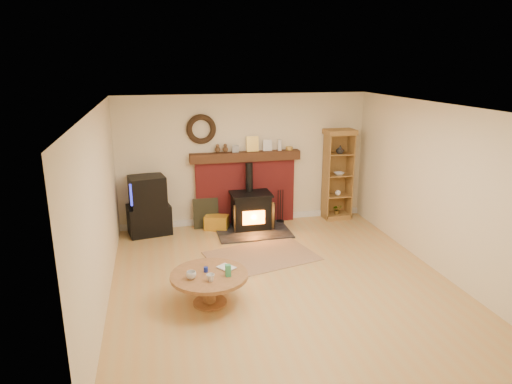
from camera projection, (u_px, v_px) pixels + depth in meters
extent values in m
plane|color=tan|center=(281.00, 281.00, 6.90)|extent=(5.50, 5.50, 0.00)
cube|color=beige|center=(244.00, 160.00, 9.12)|extent=(5.00, 0.02, 2.60)
cube|color=beige|center=(369.00, 288.00, 3.97)|extent=(5.00, 0.02, 2.60)
cube|color=beige|center=(100.00, 211.00, 6.01)|extent=(0.02, 5.50, 2.60)
cube|color=beige|center=(437.00, 188.00, 7.08)|extent=(0.02, 5.50, 2.60)
cube|color=white|center=(284.00, 107.00, 6.18)|extent=(5.00, 5.50, 0.02)
cube|color=white|center=(245.00, 219.00, 9.44)|extent=(5.00, 0.04, 0.12)
torus|color=black|center=(201.00, 129.00, 8.70)|extent=(0.57, 0.11, 0.57)
cube|color=maroon|center=(245.00, 192.00, 9.23)|extent=(2.00, 0.15, 1.30)
cube|color=#392112|center=(246.00, 157.00, 8.99)|extent=(2.20, 0.22, 0.18)
cube|color=#999999|center=(235.00, 149.00, 8.92)|extent=(0.13, 0.05, 0.14)
cube|color=gold|center=(253.00, 144.00, 8.99)|extent=(0.24, 0.06, 0.30)
cube|color=white|center=(267.00, 145.00, 9.06)|extent=(0.18, 0.05, 0.22)
cylinder|color=white|center=(280.00, 145.00, 9.10)|extent=(0.08, 0.08, 0.22)
cylinder|color=gold|center=(289.00, 148.00, 9.16)|extent=(0.14, 0.14, 0.07)
cube|color=black|center=(253.00, 231.00, 8.87)|extent=(1.40, 1.00, 0.03)
cube|color=black|center=(251.00, 211.00, 8.96)|extent=(0.71, 0.51, 0.66)
cube|color=black|center=(251.00, 194.00, 8.87)|extent=(0.79, 0.56, 0.04)
cylinder|color=black|center=(249.00, 177.00, 8.93)|extent=(0.14, 0.14, 0.56)
cube|color=orange|center=(254.00, 218.00, 8.73)|extent=(0.43, 0.02, 0.27)
cube|color=black|center=(236.00, 217.00, 8.71)|extent=(0.17, 0.23, 0.53)
cube|color=black|center=(270.00, 214.00, 8.85)|extent=(0.17, 0.23, 0.53)
cube|color=brown|center=(262.00, 256.00, 7.77)|extent=(1.98, 1.58, 0.01)
cube|color=black|center=(149.00, 219.00, 8.73)|extent=(0.86, 0.67, 0.57)
cube|color=black|center=(147.00, 191.00, 8.57)|extent=(0.73, 0.65, 0.57)
cube|color=#161AA9|center=(144.00, 194.00, 8.30)|extent=(0.51, 0.11, 0.41)
cube|color=brown|center=(336.00, 215.00, 9.67)|extent=(0.54, 0.40, 0.10)
cube|color=brown|center=(334.00, 174.00, 9.61)|extent=(0.54, 0.02, 1.73)
cube|color=brown|center=(326.00, 177.00, 9.38)|extent=(0.02, 0.40, 1.73)
cube|color=brown|center=(350.00, 175.00, 9.49)|extent=(0.02, 0.40, 1.73)
cube|color=brown|center=(340.00, 132.00, 9.18)|extent=(0.60, 0.44, 0.10)
cube|color=brown|center=(337.00, 195.00, 9.55)|extent=(0.50, 0.36, 0.02)
cube|color=brown|center=(338.00, 175.00, 9.42)|extent=(0.50, 0.36, 0.02)
cube|color=brown|center=(339.00, 154.00, 9.30)|extent=(0.50, 0.36, 0.02)
imported|color=white|center=(340.00, 150.00, 9.23)|extent=(0.16, 0.16, 0.17)
imported|color=white|center=(339.00, 174.00, 9.37)|extent=(0.21, 0.21, 0.05)
sphere|color=white|center=(338.00, 193.00, 9.48)|extent=(0.12, 0.12, 0.12)
imported|color=#3A9A66|center=(337.00, 209.00, 9.58)|extent=(0.19, 0.16, 0.21)
cube|color=yellow|center=(217.00, 223.00, 8.98)|extent=(0.52, 0.43, 0.28)
cube|color=black|center=(206.00, 213.00, 9.03)|extent=(0.50, 0.13, 0.59)
cylinder|color=black|center=(280.00, 222.00, 9.39)|extent=(0.16, 0.16, 0.04)
cylinder|color=black|center=(278.00, 207.00, 9.28)|extent=(0.02, 0.02, 0.70)
cylinder|color=black|center=(280.00, 206.00, 9.30)|extent=(0.02, 0.02, 0.70)
cylinder|color=black|center=(283.00, 206.00, 9.31)|extent=(0.02, 0.02, 0.70)
cylinder|color=brown|center=(210.00, 302.00, 6.25)|extent=(0.46, 0.46, 0.03)
cylinder|color=brown|center=(210.00, 289.00, 6.20)|extent=(0.17, 0.17, 0.37)
cylinder|color=brown|center=(209.00, 275.00, 6.14)|extent=(1.05, 1.05, 0.05)
imported|color=white|center=(191.00, 275.00, 5.98)|extent=(0.13, 0.13, 0.10)
imported|color=white|center=(211.00, 278.00, 5.91)|extent=(0.11, 0.11, 0.10)
imported|color=#4C331E|center=(222.00, 270.00, 6.22)|extent=(0.18, 0.24, 0.02)
cylinder|color=navy|center=(206.00, 270.00, 6.18)|extent=(0.06, 0.06, 0.07)
cube|color=#3A9A66|center=(228.00, 270.00, 6.05)|extent=(0.07, 0.07, 0.16)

